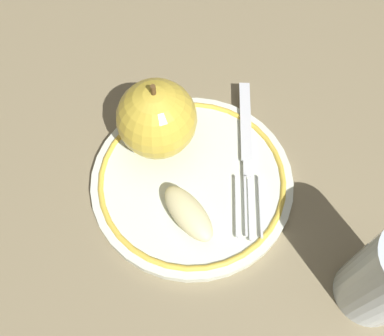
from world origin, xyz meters
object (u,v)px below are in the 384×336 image
Objects in this scene: apple_red_whole at (157,119)px; apple_slice_front at (188,213)px; plate at (192,180)px; fork at (246,149)px.

apple_slice_front is (-0.04, -0.09, -0.03)m from apple_red_whole.
plate is 0.07m from fork.
apple_slice_front reaches higher than plate.
plate is 0.05m from apple_slice_front.
fork reaches higher than plate.
apple_red_whole reaches higher than apple_slice_front.
apple_red_whole is 0.61× the size of fork.
apple_red_whole is at bearing 86.48° from plate.
fork is at bearing -48.56° from apple_red_whole.
apple_red_whole is at bearing 163.07° from apple_slice_front.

